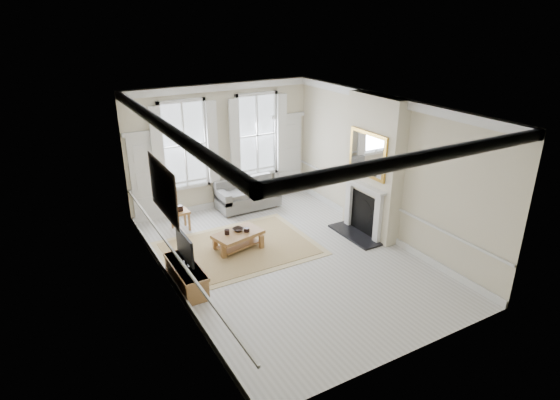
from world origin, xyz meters
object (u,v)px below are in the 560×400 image
coffee_table (238,236)px  side_table (180,215)px  sofa (247,196)px  tv_stand (186,276)px

coffee_table → side_table: bearing=103.0°
side_table → sofa: bearing=12.2°
coffee_table → tv_stand: tv_stand is taller
sofa → side_table: 2.12m
tv_stand → sofa: bearing=47.3°
sofa → coffee_table: 2.46m
side_table → tv_stand: size_ratio=0.37×
coffee_table → tv_stand: 1.84m
side_table → coffee_table: 1.86m
sofa → coffee_table: sofa is taller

